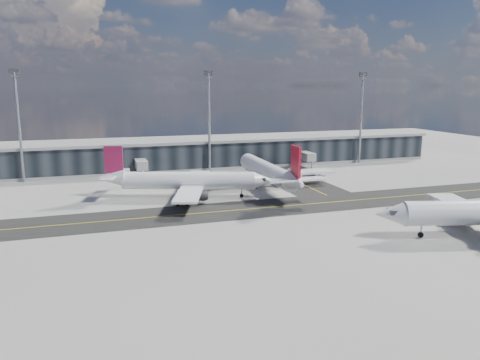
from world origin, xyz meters
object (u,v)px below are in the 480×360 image
Objects in this scene: baggage_tug at (183,201)px; service_van at (317,174)px; airliner_redtail at (268,171)px; airliner_af at (186,181)px.

service_van is (41.95, 20.72, -0.27)m from baggage_tug.
airliner_redtail reaches higher than service_van.
airliner_redtail is at bearing 178.21° from service_van.
service_van is at bearing 29.92° from airliner_redtail.
airliner_af is at bearing 156.88° from baggage_tug.
service_van is at bearing 111.86° from baggage_tug.
airliner_af is 8.18× the size of service_van.
airliner_redtail is 8.94× the size of service_van.
airliner_af reaches higher than baggage_tug.
baggage_tug is (-23.16, -10.50, -3.20)m from airliner_redtail.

